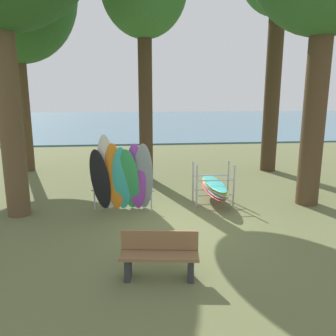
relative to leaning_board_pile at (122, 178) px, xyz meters
The scene contains 5 objects.
ground_plane 2.12m from the leaning_board_pile, 39.60° to the right, with size 80.00×80.00×0.00m, color #60663D.
lake_water 30.38m from the leaning_board_pile, 87.27° to the left, with size 80.00×36.00×0.10m, color #477084.
leaning_board_pile is the anchor object (origin of this frame).
board_storage_rack 2.80m from the leaning_board_pile, 10.43° to the left, with size 1.15×2.12×1.25m.
park_bench 3.65m from the leaning_board_pile, 78.43° to the right, with size 1.44×0.59×0.85m.
Camera 1 is at (-1.19, -8.00, 3.29)m, focal length 36.78 mm.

